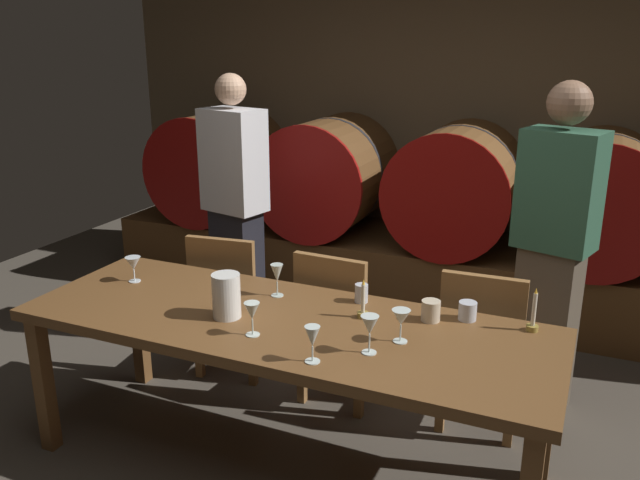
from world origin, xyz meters
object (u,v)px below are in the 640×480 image
at_px(dining_table, 284,333).
at_px(wine_glass_far_left, 133,264).
at_px(wine_barrel_far_left, 221,165).
at_px(wine_barrel_center, 458,186).
at_px(guest_right, 553,248).
at_px(wine_glass_center_left, 252,312).
at_px(wine_barrel_left, 329,174).
at_px(chair_center, 338,320).
at_px(cup_right, 468,311).
at_px(guest_left, 235,210).
at_px(pitcher, 226,296).
at_px(wine_glass_right, 370,326).
at_px(wine_glass_left, 277,274).
at_px(wine_glass_far_right, 401,318).
at_px(chair_left, 230,297).
at_px(cup_left, 361,293).
at_px(cup_center, 431,311).
at_px(candle_left, 363,307).
at_px(wine_barrel_right, 600,199).
at_px(chair_right, 482,342).
at_px(candle_right, 533,319).
at_px(wine_glass_center_right, 312,338).

height_order(dining_table, wine_glass_far_left, wine_glass_far_left).
distance_m(wine_barrel_far_left, wine_barrel_center, 1.98).
xyz_separation_m(guest_right, wine_glass_center_left, (-1.08, -1.23, -0.05)).
distance_m(wine_barrel_left, chair_center, 1.82).
bearing_deg(chair_center, cup_right, 161.29).
bearing_deg(wine_glass_center_left, guest_left, 123.24).
bearing_deg(pitcher, wine_glass_right, -5.89).
bearing_deg(wine_barrel_left, chair_center, -65.56).
bearing_deg(wine_glass_left, guest_left, 130.68).
bearing_deg(wine_barrel_center, wine_glass_far_right, -83.41).
height_order(dining_table, chair_left, chair_left).
bearing_deg(chair_left, wine_glass_far_left, 60.58).
xyz_separation_m(wine_glass_right, cup_left, (-0.21, 0.47, -0.07)).
bearing_deg(cup_center, candle_left, -162.48).
height_order(wine_barrel_center, chair_left, wine_barrel_center).
distance_m(wine_barrel_left, wine_glass_left, 2.07).
bearing_deg(dining_table, candle_left, 26.75).
relative_size(wine_barrel_far_left, cup_left, 10.71).
bearing_deg(wine_barrel_center, wine_barrel_left, 180.00).
xyz_separation_m(guest_left, candle_left, (1.21, -0.93, -0.09)).
distance_m(wine_glass_far_right, cup_right, 0.39).
xyz_separation_m(wine_barrel_far_left, cup_center, (2.29, -1.97, -0.12)).
bearing_deg(wine_barrel_left, guest_left, -98.59).
relative_size(wine_glass_far_right, cup_center, 1.51).
relative_size(wine_barrel_left, chair_left, 1.08).
xyz_separation_m(chair_center, wine_glass_far_right, (0.52, -0.61, 0.36)).
xyz_separation_m(candle_left, wine_glass_left, (-0.46, 0.07, 0.06)).
xyz_separation_m(wine_barrel_center, dining_table, (-0.28, -2.22, -0.23)).
bearing_deg(wine_barrel_right, wine_barrel_center, 180.00).
height_order(dining_table, guest_left, guest_left).
bearing_deg(cup_left, wine_barrel_center, 88.98).
relative_size(dining_table, wine_glass_left, 14.93).
xyz_separation_m(chair_right, candle_left, (-0.46, -0.50, 0.31)).
height_order(pitcher, cup_left, pitcher).
height_order(guest_left, guest_right, guest_right).
bearing_deg(wine_glass_far_right, wine_barrel_far_left, 135.08).
xyz_separation_m(wine_barrel_right, wine_glass_left, (-1.37, -1.99, -0.05)).
relative_size(cup_left, cup_right, 1.06).
xyz_separation_m(wine_barrel_left, wine_glass_right, (1.17, -2.37, -0.05)).
relative_size(guest_left, wine_glass_right, 10.83).
bearing_deg(dining_table, guest_right, 45.22).
xyz_separation_m(chair_right, wine_glass_center_left, (-0.82, -0.85, 0.36)).
distance_m(candle_right, wine_glass_far_right, 0.59).
bearing_deg(wine_glass_right, wine_glass_far_right, 59.96).
height_order(wine_barrel_center, wine_glass_right, wine_barrel_center).
bearing_deg(wine_glass_center_right, wine_glass_left, 128.63).
relative_size(wine_barrel_center, candle_right, 4.84).
relative_size(wine_barrel_center, wine_glass_center_left, 6.44).
xyz_separation_m(wine_barrel_center, wine_glass_right, (0.17, -2.37, -0.05)).
bearing_deg(wine_barrel_left, wine_glass_far_right, -60.55).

